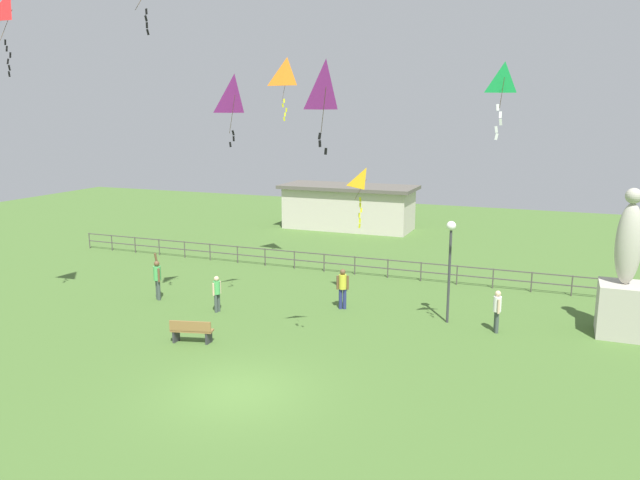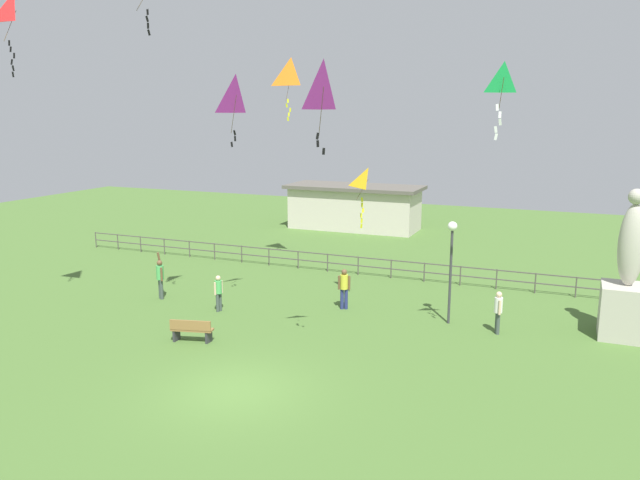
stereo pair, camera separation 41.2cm
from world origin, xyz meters
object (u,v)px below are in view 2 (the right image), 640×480
at_px(person_1, 344,286).
at_px(kite_6, 503,81).
at_px(statue_monument, 627,292).
at_px(kite_3, 16,14).
at_px(kite_4, 324,89).
at_px(person_2, 498,310).
at_px(park_bench, 192,330).
at_px(lamppost, 452,249).
at_px(kite_5, 368,182).
at_px(person_0, 219,291).
at_px(kite_1, 236,96).
at_px(person_3, 160,276).
at_px(kite_0, 291,74).

distance_m(person_1, kite_6, 10.73).
distance_m(statue_monument, kite_3, 24.28).
bearing_deg(kite_4, person_2, 52.66).
relative_size(park_bench, person_1, 0.91).
relative_size(lamppost, kite_6, 1.73).
distance_m(statue_monument, kite_4, 13.39).
distance_m(lamppost, kite_5, 4.53).
bearing_deg(statue_monument, kite_3, -163.07).
height_order(person_0, kite_3, kite_3).
bearing_deg(kite_3, kite_4, -3.86).
bearing_deg(person_2, kite_4, -127.34).
distance_m(kite_1, kite_5, 6.32).
height_order(statue_monument, park_bench, statue_monument).
relative_size(kite_1, kite_4, 1.01).
height_order(person_3, kite_1, kite_1).
xyz_separation_m(kite_3, kite_6, (17.02, 2.16, -2.61)).
height_order(person_0, person_2, person_2).
relative_size(statue_monument, person_2, 3.38).
bearing_deg(kite_0, person_0, -88.16).
relative_size(statue_monument, kite_0, 1.79).
height_order(lamppost, person_1, lamppost).
height_order(lamppost, kite_1, kite_1).
height_order(kite_3, kite_4, kite_3).
distance_m(statue_monument, kite_0, 18.06).
height_order(kite_0, kite_3, kite_3).
bearing_deg(person_2, kite_1, -169.08).
bearing_deg(kite_1, kite_5, 39.83).
xyz_separation_m(lamppost, kite_0, (-9.27, 5.49, 6.96)).
bearing_deg(statue_monument, kite_6, -134.45).
relative_size(kite_0, kite_6, 1.31).
xyz_separation_m(park_bench, person_3, (-4.28, 3.92, 0.56)).
bearing_deg(statue_monument, kite_5, 179.00).
bearing_deg(kite_3, park_bench, -0.20).
relative_size(lamppost, person_3, 1.96).
bearing_deg(kite_6, person_2, 90.95).
bearing_deg(person_0, statue_monument, 11.55).
bearing_deg(kite_0, lamppost, -30.63).
height_order(lamppost, kite_0, kite_0).
bearing_deg(person_1, kite_1, -144.96).
relative_size(park_bench, kite_0, 0.51).
bearing_deg(statue_monument, lamppost, -171.46).
xyz_separation_m(lamppost, person_0, (-9.02, -2.18, -2.08)).
relative_size(person_0, kite_5, 0.62).
xyz_separation_m(kite_4, kite_5, (-1.11, 7.48, -3.42)).
distance_m(lamppost, park_bench, 10.09).
bearing_deg(kite_6, kite_0, 141.63).
relative_size(person_0, kite_4, 0.58).
bearing_deg(person_0, park_bench, -73.80).
bearing_deg(person_3, kite_6, -6.96).
height_order(park_bench, person_3, person_3).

